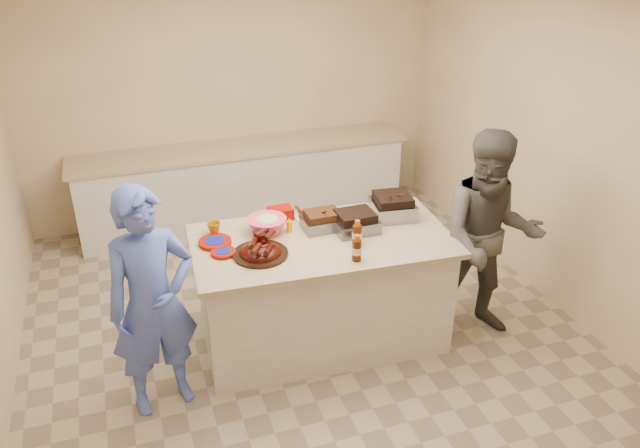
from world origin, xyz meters
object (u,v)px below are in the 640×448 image
object	(u,v)px
roasting_pan	(392,216)
bbq_bottle_a	(356,260)
plastic_cup	(215,234)
bbq_bottle_b	(357,245)
mustard_bottle	(290,231)
guest_gray	(476,327)
coleslaw_bowl	(267,233)
guest_blue	(167,399)
rib_platter	(261,255)
island	(322,337)

from	to	relation	value
roasting_pan	bbq_bottle_a	bearing A→B (deg)	-126.22
plastic_cup	bbq_bottle_a	bearing A→B (deg)	-39.33
bbq_bottle_b	mustard_bottle	xyz separation A→B (m)	(-0.41, 0.37, 0.00)
bbq_bottle_a	bbq_bottle_b	bearing A→B (deg)	67.10
bbq_bottle_a	guest_gray	distance (m)	1.49
coleslaw_bowl	bbq_bottle_a	xyz separation A→B (m)	(0.50, -0.61, 0.00)
roasting_pan	coleslaw_bowl	distance (m)	1.04
bbq_bottle_b	guest_blue	distance (m)	1.79
rib_platter	mustard_bottle	bearing A→B (deg)	43.05
roasting_pan	mustard_bottle	world-z (taller)	roasting_pan
plastic_cup	guest_gray	xyz separation A→B (m)	(2.05, -0.64, -0.93)
bbq_bottle_a	bbq_bottle_b	xyz separation A→B (m)	(0.09, 0.20, 0.00)
bbq_bottle_a	guest_blue	distance (m)	1.71
roasting_pan	mustard_bottle	xyz separation A→B (m)	(-0.87, 0.02, 0.00)
bbq_bottle_b	rib_platter	bearing A→B (deg)	172.81
roasting_pan	guest_gray	world-z (taller)	roasting_pan
roasting_pan	guest_blue	bearing A→B (deg)	-158.32
island	rib_platter	xyz separation A→B (m)	(-0.51, -0.09, 0.93)
rib_platter	bbq_bottle_b	world-z (taller)	bbq_bottle_b
rib_platter	plastic_cup	distance (m)	0.50
island	mustard_bottle	distance (m)	0.98
rib_platter	plastic_cup	bearing A→B (deg)	120.57
bbq_bottle_a	guest_gray	bearing A→B (deg)	4.45
roasting_pan	guest_gray	xyz separation A→B (m)	(0.62, -0.47, -0.93)
coleslaw_bowl	plastic_cup	distance (m)	0.41
guest_blue	guest_gray	size ratio (longest dim) A/B	0.96
guest_blue	roasting_pan	bearing A→B (deg)	0.91
rib_platter	bbq_bottle_a	size ratio (longest dim) A/B	2.00
guest_gray	coleslaw_bowl	bearing A→B (deg)	-175.87
plastic_cup	guest_gray	distance (m)	2.34
guest_blue	island	bearing A→B (deg)	0.57
roasting_pan	guest_blue	size ratio (longest dim) A/B	0.20
plastic_cup	island	bearing A→B (deg)	-24.08
coleslaw_bowl	bbq_bottle_a	bearing A→B (deg)	-51.02
bbq_bottle_b	guest_gray	world-z (taller)	bbq_bottle_b
island	plastic_cup	bearing A→B (deg)	159.50
bbq_bottle_a	guest_blue	size ratio (longest dim) A/B	0.12
rib_platter	bbq_bottle_a	xyz separation A→B (m)	(0.63, -0.29, 0.00)
island	guest_blue	xyz separation A→B (m)	(-1.31, -0.32, 0.00)
guest_blue	rib_platter	bearing A→B (deg)	2.60
island	coleslaw_bowl	bearing A→B (deg)	152.10
coleslaw_bowl	bbq_bottle_a	distance (m)	0.79
guest_gray	guest_blue	bearing A→B (deg)	-157.88
bbq_bottle_a	coleslaw_bowl	bearing A→B (deg)	128.98
bbq_bottle_a	guest_blue	world-z (taller)	bbq_bottle_a
bbq_bottle_b	plastic_cup	world-z (taller)	bbq_bottle_b
island	roasting_pan	size ratio (longest dim) A/B	6.03
coleslaw_bowl	guest_gray	world-z (taller)	coleslaw_bowl
bbq_bottle_b	guest_gray	distance (m)	1.43
guest_blue	coleslaw_bowl	bearing A→B (deg)	17.17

